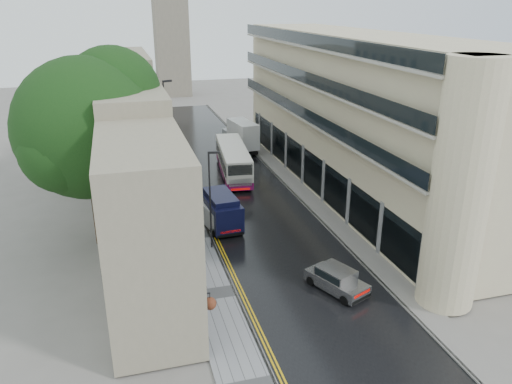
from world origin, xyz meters
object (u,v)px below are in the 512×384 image
lamp_post_near (210,201)px  lamp_post_far (166,125)px  tree_near (89,152)px  tree_far (98,121)px  navy_van (214,219)px  white_van (212,224)px  white_lorry (238,140)px  pedestrian (186,235)px  cream_bus (225,171)px  silver_hatchback (345,293)px

lamp_post_near → lamp_post_far: 19.74m
tree_near → lamp_post_far: bearing=67.7°
tree_near → tree_far: bearing=88.7°
lamp_post_far → tree_near: bearing=-131.1°
navy_van → white_van: bearing=103.4°
tree_far → tree_near: bearing=-91.3°
tree_near → navy_van: (8.29, -1.21, -5.52)m
white_van → white_lorry: bearing=60.5°
tree_near → lamp_post_far: 18.12m
tree_far → pedestrian: (5.72, -15.40, -5.23)m
pedestrian → lamp_post_far: (0.79, 19.03, 3.65)m
lamp_post_near → lamp_post_far: (-0.90, 19.70, 0.99)m
tree_near → tree_far: size_ratio=1.11×
cream_bus → lamp_post_far: size_ratio=1.21×
pedestrian → lamp_post_far: 19.39m
lamp_post_far → cream_bus: bearing=-75.5°
tree_near → cream_bus: (11.48, 9.54, -5.43)m
tree_far → lamp_post_far: size_ratio=1.38×
white_van → tree_near: bearing=163.2°
white_lorry → pedestrian: bearing=-120.8°
tree_far → white_lorry: size_ratio=1.77×
white_lorry → tree_near: bearing=-136.2°
lamp_post_near → tree_near: bearing=169.6°
white_van → lamp_post_near: size_ratio=0.57×
tree_far → cream_bus: 12.62m
white_lorry → lamp_post_far: 9.10m
tree_near → cream_bus: tree_near is taller
silver_hatchback → lamp_post_far: lamp_post_far is taller
white_lorry → white_van: size_ratio=1.74×
white_van → lamp_post_far: 17.99m
lamp_post_far → lamp_post_near: bearing=-106.2°
cream_bus → pedestrian: (-5.46, -11.94, -0.51)m
silver_hatchback → white_lorry: bearing=64.5°
cream_bus → white_van: size_ratio=2.71×
navy_van → pedestrian: (-2.27, -1.19, -0.42)m
pedestrian → silver_hatchback: bearing=109.6°
tree_far → lamp_post_far: (6.51, 3.63, -1.58)m
navy_van → lamp_post_far: lamp_post_far is taller
tree_far → white_van: size_ratio=3.08×
cream_bus → silver_hatchback: size_ratio=2.76×
tree_near → cream_bus: bearing=39.7°
tree_near → lamp_post_near: 8.93m
tree_far → cream_bus: (11.18, -3.46, -4.72)m
white_van → navy_van: bearing=-82.4°
navy_van → silver_hatchback: bearing=-67.9°
cream_bus → white_lorry: 10.26m
silver_hatchback → navy_van: size_ratio=0.72×
lamp_post_near → lamp_post_far: size_ratio=0.78×
white_lorry → navy_van: size_ratio=1.28×
cream_bus → white_lorry: bearing=75.6°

